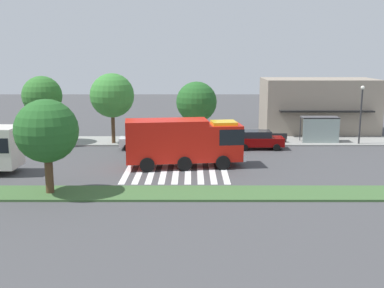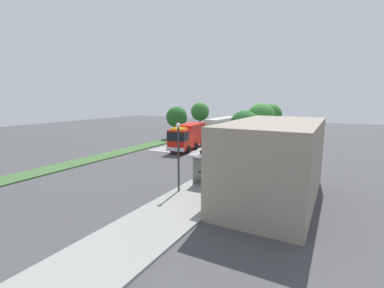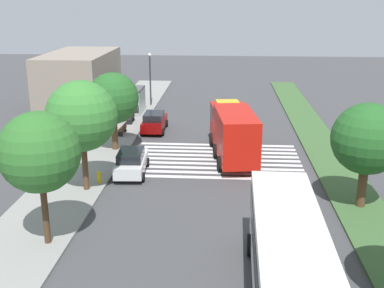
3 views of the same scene
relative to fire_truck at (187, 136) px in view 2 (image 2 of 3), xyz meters
name	(u,v)px [view 2 (image 2 of 3)]	position (x,y,z in m)	size (l,w,h in m)	color
ground_plane	(189,152)	(1.54, 1.16, -2.07)	(120.00, 120.00, 0.00)	#424244
sidewalk	(252,158)	(1.54, 10.16, -2.00)	(60.00, 4.51, 0.14)	gray
median_strip	(143,147)	(1.54, -7.09, -2.00)	(60.00, 3.00, 0.14)	#3D6033
crosswalk	(197,149)	(-0.77, 1.16, -2.06)	(7.65, 12.15, 0.01)	silver
fire_truck	(187,136)	(0.00, 0.00, 0.00)	(9.30, 3.61, 3.71)	red
parked_car_west	(240,143)	(-4.08, 6.70, -1.20)	(4.40, 2.20, 1.68)	silver
parked_car_mid	(210,157)	(6.51, 6.70, -1.19)	(4.42, 2.06, 1.69)	#720505
transit_bus	(223,125)	(-18.15, -1.88, -0.01)	(11.85, 3.06, 3.46)	silver
bus_stop_shelter	(205,162)	(12.80, 9.16, -0.18)	(3.50, 1.40, 2.46)	#4C4C51
bench_near_shelter	(222,166)	(8.80, 9.19, -1.48)	(1.60, 0.50, 0.90)	black
bench_west_of_shelter	(235,159)	(4.97, 9.19, -1.48)	(1.60, 0.50, 0.90)	#4C3823
street_lamp	(178,151)	(16.36, 8.50, 1.37)	(0.36, 0.36, 5.51)	#2D2D30
storefront_building	(273,161)	(14.16, 15.40, 0.88)	(11.97, 6.79, 5.89)	gray
sidewalk_tree_far_west	(271,115)	(-13.76, 8.90, 2.59)	(3.74, 3.74, 6.40)	#47301E
sidewalk_tree_west	(261,117)	(-7.13, 8.90, 2.62)	(4.18, 4.18, 6.66)	#513823
sidewalk_tree_center	(245,126)	(0.85, 8.90, 2.00)	(3.85, 3.85, 5.88)	#513823
median_tree_far_west	(200,112)	(-18.00, -7.09, 2.56)	(3.95, 3.95, 6.47)	#513823
median_tree_west	(177,117)	(-8.47, -7.09, 1.96)	(3.90, 3.90, 5.86)	#513823
fire_hydrant	(255,145)	(-6.05, 8.40, -1.58)	(0.28, 0.28, 0.70)	gold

